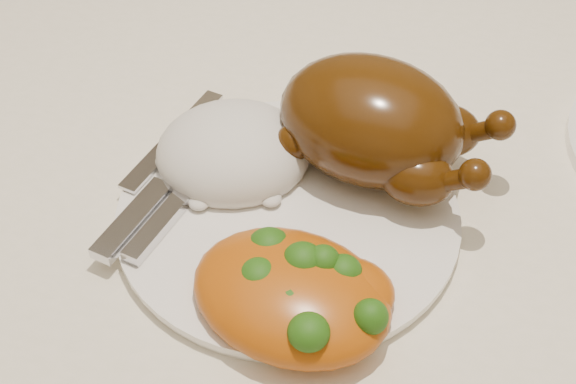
# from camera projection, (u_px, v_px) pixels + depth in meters

# --- Properties ---
(dining_table) EXTENTS (1.60, 0.90, 0.76)m
(dining_table) POSITION_uv_depth(u_px,v_px,m) (239.00, 232.00, 0.74)
(dining_table) COLOR brown
(dining_table) RESTS_ON floor
(tablecloth) EXTENTS (1.73, 1.03, 0.18)m
(tablecloth) POSITION_uv_depth(u_px,v_px,m) (235.00, 175.00, 0.68)
(tablecloth) COLOR white
(tablecloth) RESTS_ON dining_table
(dinner_plate) EXTENTS (0.30, 0.30, 0.01)m
(dinner_plate) POSITION_uv_depth(u_px,v_px,m) (288.00, 216.00, 0.60)
(dinner_plate) COLOR white
(dinner_plate) RESTS_ON tablecloth
(roast_chicken) EXTENTS (0.19, 0.14, 0.09)m
(roast_chicken) POSITION_uv_depth(u_px,v_px,m) (376.00, 122.00, 0.60)
(roast_chicken) COLOR #4B2808
(roast_chicken) RESTS_ON dinner_plate
(rice_mound) EXTENTS (0.15, 0.14, 0.06)m
(rice_mound) POSITION_uv_depth(u_px,v_px,m) (233.00, 153.00, 0.63)
(rice_mound) COLOR white
(rice_mound) RESTS_ON dinner_plate
(mac_and_cheese) EXTENTS (0.16, 0.14, 0.05)m
(mac_and_cheese) POSITION_uv_depth(u_px,v_px,m) (297.00, 292.00, 0.53)
(mac_and_cheese) COLOR #B2470B
(mac_and_cheese) RESTS_ON dinner_plate
(cutlery) EXTENTS (0.07, 0.20, 0.01)m
(cutlery) POSITION_uv_depth(u_px,v_px,m) (161.00, 192.00, 0.61)
(cutlery) COLOR silver
(cutlery) RESTS_ON dinner_plate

